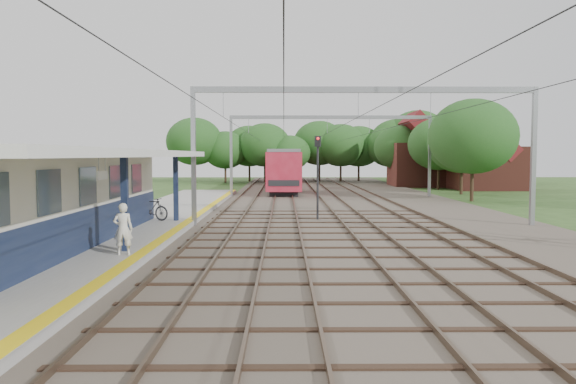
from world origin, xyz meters
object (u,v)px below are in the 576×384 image
object	(u,v)px
person	(123,229)
bicycle	(151,209)
train	(284,167)
signal_post	(318,166)

from	to	relation	value
person	bicycle	distance (m)	9.89
person	train	bearing A→B (deg)	-105.77
bicycle	train	distance (m)	38.49
train	signal_post	world-z (taller)	signal_post
bicycle	signal_post	xyz separation A→B (m)	(8.49, 2.56, 2.07)
person	bicycle	xyz separation A→B (m)	(-1.39, 9.79, -0.27)
bicycle	signal_post	world-z (taller)	signal_post
train	signal_post	size ratio (longest dim) A/B	8.26
person	train	distance (m)	47.97
train	bicycle	bearing A→B (deg)	-99.94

